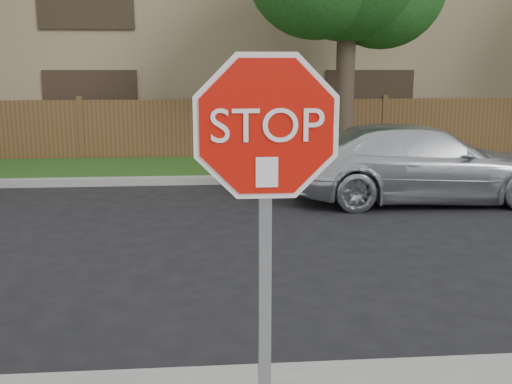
{
  "coord_description": "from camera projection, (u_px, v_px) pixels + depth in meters",
  "views": [
    {
      "loc": [
        -0.82,
        -4.4,
        2.44
      ],
      "look_at": [
        -0.52,
        -0.9,
        1.7
      ],
      "focal_mm": 42.0,
      "sensor_mm": 36.0,
      "label": 1
    }
  ],
  "objects": [
    {
      "name": "grass_strip",
      "position": [
        239.0,
        167.0,
        14.4
      ],
      "size": [
        70.0,
        3.0,
        0.12
      ],
      "primitive_type": "cube",
      "color": "#1E4714",
      "rests_on": "ground"
    },
    {
      "name": "sedan_right",
      "position": [
        421.0,
        163.0,
        10.95
      ],
      "size": [
        4.9,
        2.1,
        1.41
      ],
      "primitive_type": "imported",
      "rotation": [
        0.0,
        0.0,
        1.54
      ],
      "color": "silver",
      "rests_on": "ground"
    },
    {
      "name": "stop_sign",
      "position": [
        266.0,
        190.0,
        3.0
      ],
      "size": [
        1.01,
        0.13,
        2.55
      ],
      "color": "gray",
      "rests_on": "sidewalk_near"
    },
    {
      "name": "fence",
      "position": [
        236.0,
        130.0,
        15.81
      ],
      "size": [
        70.0,
        0.12,
        1.6
      ],
      "primitive_type": "cube",
      "color": "#4F381B",
      "rests_on": "ground"
    },
    {
      "name": "apartment_building",
      "position": [
        227.0,
        35.0,
        20.71
      ],
      "size": [
        35.2,
        9.2,
        7.2
      ],
      "color": "#9F8663",
      "rests_on": "ground"
    },
    {
      "name": "far_curb",
      "position": [
        244.0,
        179.0,
        12.79
      ],
      "size": [
        70.0,
        0.3,
        0.15
      ],
      "primitive_type": "cube",
      "color": "gray",
      "rests_on": "ground"
    },
    {
      "name": "ground",
      "position": [
        310.0,
        373.0,
        4.86
      ],
      "size": [
        90.0,
        90.0,
        0.0
      ],
      "primitive_type": "plane",
      "color": "black",
      "rests_on": "ground"
    }
  ]
}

